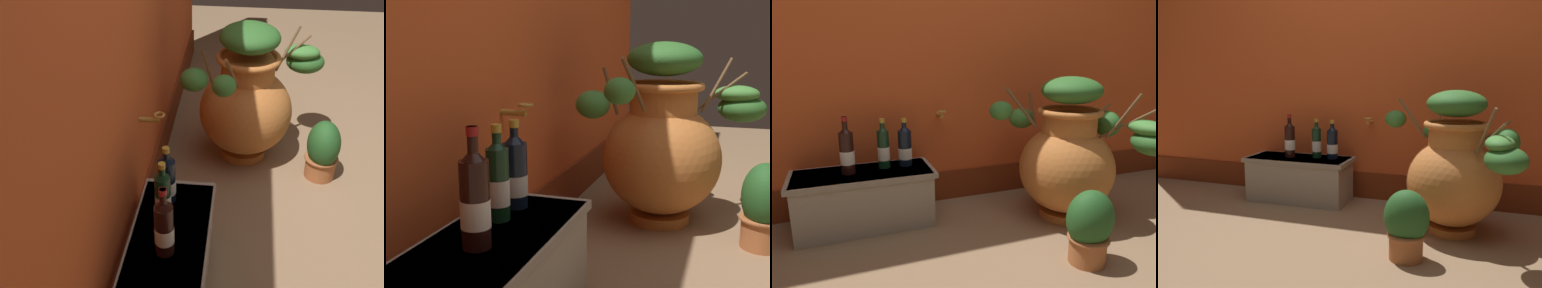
# 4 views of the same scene
# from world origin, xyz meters

# --- Properties ---
(back_wall) EXTENTS (4.40, 0.33, 2.60)m
(back_wall) POSITION_xyz_m (-0.00, 1.20, 1.29)
(back_wall) COLOR #D15123
(back_wall) RESTS_ON ground_plane
(terracotta_urn) EXTENTS (0.83, 0.84, 0.85)m
(terracotta_urn) POSITION_xyz_m (0.62, 0.59, 0.39)
(terracotta_urn) COLOR #C17033
(terracotta_urn) RESTS_ON ground_plane
(stone_ledge) EXTENTS (0.79, 0.34, 0.33)m
(stone_ledge) POSITION_xyz_m (-0.54, 0.89, 0.18)
(stone_ledge) COLOR #9E9384
(stone_ledge) RESTS_ON ground_plane
(wine_bottle_left) EXTENTS (0.07, 0.07, 0.29)m
(wine_bottle_left) POSITION_xyz_m (-0.41, 0.93, 0.45)
(wine_bottle_left) COLOR black
(wine_bottle_left) RESTS_ON stone_ledge
(wine_bottle_middle) EXTENTS (0.08, 0.08, 0.32)m
(wine_bottle_middle) POSITION_xyz_m (-0.62, 0.89, 0.46)
(wine_bottle_middle) COLOR black
(wine_bottle_middle) RESTS_ON stone_ledge
(wine_bottle_right) EXTENTS (0.08, 0.08, 0.29)m
(wine_bottle_right) POSITION_xyz_m (-0.29, 0.93, 0.45)
(wine_bottle_right) COLOR black
(wine_bottle_right) RESTS_ON stone_ledge
(potted_shrub) EXTENTS (0.23, 0.20, 0.37)m
(potted_shrub) POSITION_xyz_m (0.42, 0.14, 0.18)
(potted_shrub) COLOR #B26638
(potted_shrub) RESTS_ON ground_plane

